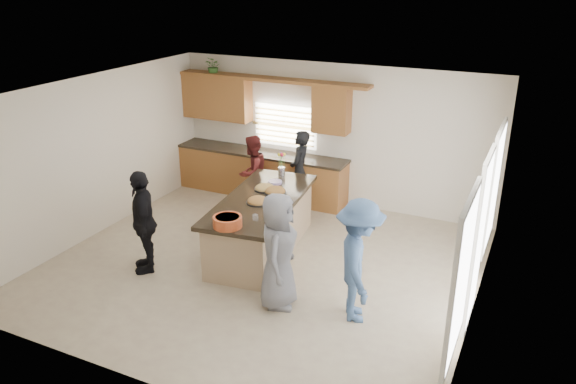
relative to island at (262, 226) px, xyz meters
The scene contains 18 objects.
floor 0.70m from the island, 62.34° to the right, with size 6.50×6.50×0.00m, color #C4B591.
room_shell 1.54m from the island, 62.34° to the right, with size 6.52×6.02×2.81m.
back_cabinetry 2.61m from the island, 118.35° to the left, with size 4.08×0.66×2.46m.
right_wall_glazing 3.63m from the island, ahead, with size 0.06×4.00×2.25m.
island is the anchor object (origin of this frame).
platter_front 0.56m from the island, 76.04° to the right, with size 0.38×0.38×0.15m.
platter_mid 0.62m from the island, 72.20° to the left, with size 0.39×0.39×0.16m.
platter_back 0.65m from the island, 107.80° to the left, with size 0.37×0.37×0.15m.
salad_bowl 1.30m from the island, 86.70° to the right, with size 0.43×0.43×0.16m.
clear_cup 1.02m from the island, 67.72° to the right, with size 0.09×0.09×0.09m, color white.
plate_stack 0.89m from the island, 97.74° to the left, with size 0.24×0.24×0.04m, color #A888C6.
flower_vase 1.34m from the island, 98.39° to the left, with size 0.14×0.14×0.43m.
potted_plant 3.92m from the island, 134.39° to the left, with size 0.34×0.29×0.37m, color #427A31.
woman_left_back 1.96m from the island, 94.85° to the left, with size 0.58×0.38×1.59m, color black.
woman_left_mid 1.88m from the island, 123.07° to the left, with size 0.72×0.56×1.48m, color #5B1C1B.
woman_left_front 1.92m from the island, 135.44° to the right, with size 0.97×0.40×1.65m, color black.
woman_right_back 2.42m from the island, 29.57° to the right, with size 1.11×0.64×1.72m, color #3D5B86.
woman_right_front 1.70m from the island, 53.95° to the right, with size 0.82×0.53×1.68m, color slate.
Camera 1 is at (3.76, -7.00, 4.43)m, focal length 35.00 mm.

